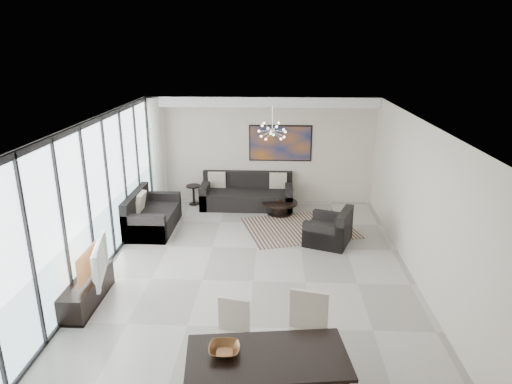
# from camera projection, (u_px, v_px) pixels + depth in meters

# --- Properties ---
(room_shell) EXTENTS (6.00, 9.00, 2.90)m
(room_shell) POSITION_uv_depth(u_px,v_px,m) (279.00, 208.00, 7.98)
(room_shell) COLOR #A8A39B
(room_shell) RESTS_ON ground
(window_wall) EXTENTS (0.37, 8.95, 2.90)m
(window_wall) POSITION_uv_depth(u_px,v_px,m) (93.00, 204.00, 8.12)
(window_wall) COLOR white
(window_wall) RESTS_ON floor
(soffit) EXTENTS (5.98, 0.40, 0.26)m
(soffit) POSITION_uv_depth(u_px,v_px,m) (262.00, 102.00, 11.67)
(soffit) COLOR white
(soffit) RESTS_ON room_shell
(painting) EXTENTS (1.68, 0.04, 0.98)m
(painting) POSITION_uv_depth(u_px,v_px,m) (280.00, 143.00, 12.16)
(painting) COLOR #A15516
(painting) RESTS_ON room_shell
(chandelier) EXTENTS (0.66, 0.66, 0.71)m
(chandelier) POSITION_uv_depth(u_px,v_px,m) (272.00, 131.00, 10.08)
(chandelier) COLOR silver
(chandelier) RESTS_ON room_shell
(rug) EXTENTS (2.91, 2.54, 0.01)m
(rug) POSITION_uv_depth(u_px,v_px,m) (299.00, 228.00, 10.88)
(rug) COLOR black
(rug) RESTS_ON floor
(coffee_table) EXTENTS (0.92, 0.92, 0.32)m
(coffee_table) POSITION_uv_depth(u_px,v_px,m) (280.00, 207.00, 11.71)
(coffee_table) COLOR black
(coffee_table) RESTS_ON floor
(bowl_coffee) EXTENTS (0.26, 0.26, 0.07)m
(bowl_coffee) POSITION_uv_depth(u_px,v_px,m) (280.00, 200.00, 11.72)
(bowl_coffee) COLOR brown
(bowl_coffee) RESTS_ON coffee_table
(sofa_main) EXTENTS (2.43, 0.99, 0.88)m
(sofa_main) POSITION_uv_depth(u_px,v_px,m) (247.00, 195.00, 12.24)
(sofa_main) COLOR black
(sofa_main) RESTS_ON floor
(loveseat) EXTENTS (1.01, 1.79, 0.89)m
(loveseat) POSITION_uv_depth(u_px,v_px,m) (150.00, 217.00, 10.74)
(loveseat) COLOR black
(loveseat) RESTS_ON floor
(armchair) EXTENTS (1.17, 1.20, 0.79)m
(armchair) POSITION_uv_depth(u_px,v_px,m) (330.00, 231.00, 10.00)
(armchair) COLOR black
(armchair) RESTS_ON floor
(side_table) EXTENTS (0.39, 0.39, 0.54)m
(side_table) POSITION_uv_depth(u_px,v_px,m) (193.00, 192.00, 12.36)
(side_table) COLOR black
(side_table) RESTS_ON floor
(tv_console) EXTENTS (0.41, 1.45, 0.45)m
(tv_console) POSITION_uv_depth(u_px,v_px,m) (87.00, 291.00, 7.68)
(tv_console) COLOR black
(tv_console) RESTS_ON floor
(television) EXTENTS (0.39, 1.10, 0.63)m
(television) POSITION_uv_depth(u_px,v_px,m) (94.00, 261.00, 7.55)
(television) COLOR gray
(television) RESTS_ON tv_console
(dining_table) EXTENTS (1.97, 1.16, 0.78)m
(dining_table) POSITION_uv_depth(u_px,v_px,m) (267.00, 362.00, 5.28)
(dining_table) COLOR black
(dining_table) RESTS_ON floor
(dining_chair_nw) EXTENTS (0.51, 0.51, 0.94)m
(dining_chair_nw) POSITION_uv_depth(u_px,v_px,m) (232.00, 329.00, 6.15)
(dining_chair_nw) COLOR beige
(dining_chair_nw) RESTS_ON floor
(dining_chair_ne) EXTENTS (0.61, 0.61, 1.11)m
(dining_chair_ne) POSITION_uv_depth(u_px,v_px,m) (307.00, 327.00, 6.01)
(dining_chair_ne) COLOR beige
(dining_chair_ne) RESTS_ON floor
(bowl_dining) EXTENTS (0.37, 0.37, 0.09)m
(bowl_dining) POSITION_uv_depth(u_px,v_px,m) (224.00, 350.00, 5.29)
(bowl_dining) COLOR brown
(bowl_dining) RESTS_ON dining_table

